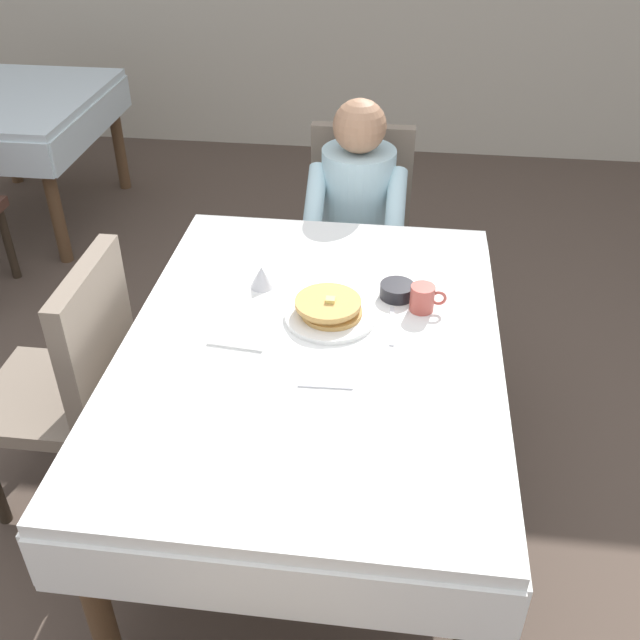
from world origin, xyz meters
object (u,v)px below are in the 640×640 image
object	(u,v)px
dining_table_main	(312,364)
cup_coffee	(423,298)
bowl_butter	(397,290)
spoon_near_edge	(325,386)
chair_diner	(359,222)
chair_left_side	(75,375)
plate_breakfast	(330,316)
fork_left_of_plate	(268,317)
knife_right_of_plate	(392,326)
breakfast_stack	(329,307)
syrup_pitcher	(262,277)
background_table_far	(16,116)
diner_person	(357,209)

from	to	relation	value
dining_table_main	cup_coffee	distance (m)	0.40
bowl_butter	spoon_near_edge	world-z (taller)	bowl_butter
chair_diner	chair_left_side	bearing A→B (deg)	54.89
plate_breakfast	spoon_near_edge	distance (m)	0.33
dining_table_main	fork_left_of_plate	world-z (taller)	fork_left_of_plate
knife_right_of_plate	chair_left_side	bearing A→B (deg)	93.44
plate_breakfast	breakfast_stack	xyz separation A→B (m)	(-0.00, 0.00, 0.03)
plate_breakfast	fork_left_of_plate	size ratio (longest dim) A/B	1.56
dining_table_main	plate_breakfast	xyz separation A→B (m)	(0.04, 0.12, 0.10)
cup_coffee	syrup_pitcher	distance (m)	0.52
chair_left_side	spoon_near_edge	xyz separation A→B (m)	(0.84, -0.20, 0.21)
plate_breakfast	background_table_far	xyz separation A→B (m)	(-1.97, 1.89, -0.13)
plate_breakfast	chair_diner	bearing A→B (deg)	89.48
plate_breakfast	knife_right_of_plate	bearing A→B (deg)	-6.01
knife_right_of_plate	fork_left_of_plate	bearing A→B (deg)	87.73
dining_table_main	diner_person	distance (m)	1.02
diner_person	plate_breakfast	distance (m)	0.90
bowl_butter	knife_right_of_plate	xyz separation A→B (m)	(-0.01, -0.17, -0.02)
plate_breakfast	bowl_butter	xyz separation A→B (m)	(0.20, 0.15, 0.01)
background_table_far	diner_person	bearing A→B (deg)	-26.79
chair_left_side	fork_left_of_plate	bearing A→B (deg)	-80.85
chair_diner	spoon_near_edge	xyz separation A→B (m)	(0.01, -1.37, 0.21)
spoon_near_edge	syrup_pitcher	bearing A→B (deg)	116.69
plate_breakfast	cup_coffee	bearing A→B (deg)	16.30
cup_coffee	syrup_pitcher	bearing A→B (deg)	172.25
chair_left_side	spoon_near_edge	size ratio (longest dim) A/B	6.20
diner_person	chair_left_side	distance (m)	1.31
chair_diner	spoon_near_edge	size ratio (longest dim) A/B	6.20
chair_diner	cup_coffee	xyz separation A→B (m)	(0.27, -0.97, 0.25)
syrup_pitcher	background_table_far	size ratio (longest dim) A/B	0.07
fork_left_of_plate	chair_left_side	bearing A→B (deg)	93.32
dining_table_main	breakfast_stack	size ratio (longest dim) A/B	7.39
background_table_far	bowl_butter	bearing A→B (deg)	-38.84
chair_diner	knife_right_of_plate	bearing A→B (deg)	99.58
chair_diner	bowl_butter	distance (m)	0.95
dining_table_main	chair_left_side	world-z (taller)	chair_left_side
diner_person	background_table_far	size ratio (longest dim) A/B	1.00
breakfast_stack	fork_left_of_plate	bearing A→B (deg)	-172.93
chair_left_side	bowl_butter	distance (m)	1.07
cup_coffee	fork_left_of_plate	distance (m)	0.48
breakfast_stack	knife_right_of_plate	distance (m)	0.20
chair_left_side	knife_right_of_plate	bearing A→B (deg)	-84.29
dining_table_main	breakfast_stack	xyz separation A→B (m)	(0.04, 0.12, 0.13)
chair_diner	knife_right_of_plate	xyz separation A→B (m)	(0.18, -1.07, 0.21)
diner_person	bowl_butter	distance (m)	0.78
cup_coffee	bowl_butter	xyz separation A→B (m)	(-0.08, 0.07, -0.02)
cup_coffee	fork_left_of_plate	world-z (taller)	cup_coffee
chair_diner	diner_person	size ratio (longest dim) A/B	0.83
chair_diner	fork_left_of_plate	xyz separation A→B (m)	(-0.20, -1.07, 0.21)
cup_coffee	knife_right_of_plate	xyz separation A→B (m)	(-0.09, -0.10, -0.04)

